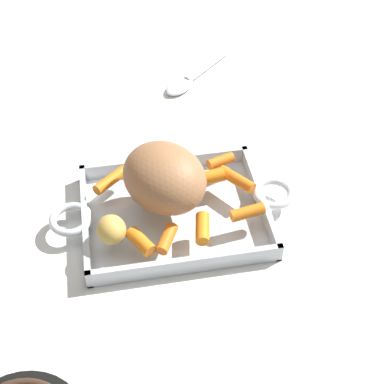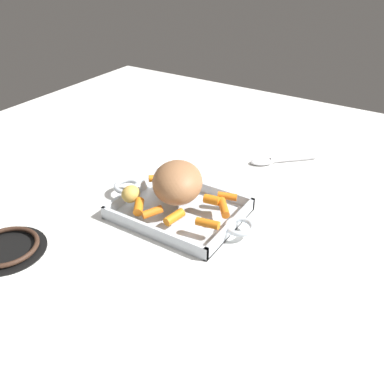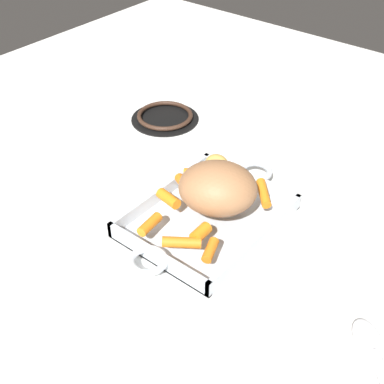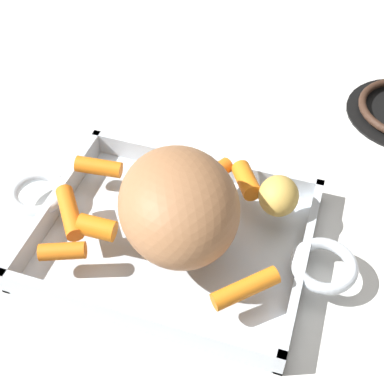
{
  "view_description": "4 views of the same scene",
  "coord_description": "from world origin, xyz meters",
  "views": [
    {
      "loc": [
        -0.08,
        -0.62,
        0.7
      ],
      "look_at": [
        0.03,
        0.0,
        0.05
      ],
      "focal_mm": 52.22,
      "sensor_mm": 36.0,
      "label": 1
    },
    {
      "loc": [
        0.49,
        -0.72,
        0.61
      ],
      "look_at": [
        0.02,
        0.02,
        0.06
      ],
      "focal_mm": 39.36,
      "sensor_mm": 36.0,
      "label": 2
    },
    {
      "loc": [
        0.61,
        0.45,
        0.67
      ],
      "look_at": [
        0.02,
        -0.03,
        0.07
      ],
      "focal_mm": 48.23,
      "sensor_mm": 36.0,
      "label": 3
    },
    {
      "loc": [
        -0.14,
        0.35,
        0.49
      ],
      "look_at": [
        -0.01,
        -0.03,
        0.06
      ],
      "focal_mm": 49.92,
      "sensor_mm": 36.0,
      "label": 4
    }
  ],
  "objects": [
    {
      "name": "potato_golden_small",
      "position": [
        -0.1,
        -0.06,
        0.05
      ],
      "size": [
        0.05,
        0.06,
        0.04
      ],
      "primitive_type": "ellipsoid",
      "rotation": [
        0.0,
        0.0,
        4.85
      ],
      "color": "gold",
      "rests_on": "roasting_dish"
    },
    {
      "name": "baby_carrot_southeast",
      "position": [
        0.07,
        0.04,
        0.04
      ],
      "size": [
        0.04,
        0.03,
        0.03
      ],
      "primitive_type": "cylinder",
      "rotation": [
        1.64,
        0.0,
        4.78
      ],
      "color": "orange",
      "rests_on": "roasting_dish"
    },
    {
      "name": "baby_carrot_short",
      "position": [
        0.11,
        0.03,
        0.04
      ],
      "size": [
        0.06,
        0.07,
        0.02
      ],
      "primitive_type": "cylinder",
      "rotation": [
        1.54,
        0.0,
        0.65
      ],
      "color": "orange",
      "rests_on": "roasting_dish"
    },
    {
      "name": "ground_plane",
      "position": [
        0.0,
        0.0,
        0.0
      ],
      "size": [
        1.99,
        1.99,
        0.0
      ],
      "primitive_type": "plane",
      "color": "silver"
    },
    {
      "name": "baby_carrot_center_left",
      "position": [
        -0.1,
        0.06,
        0.04
      ],
      "size": [
        0.06,
        0.06,
        0.02
      ],
      "primitive_type": "cylinder",
      "rotation": [
        1.65,
        0.0,
        2.32
      ],
      "color": "orange",
      "rests_on": "roasting_dish"
    },
    {
      "name": "pork_roast",
      "position": [
        -0.01,
        0.01,
        0.08
      ],
      "size": [
        0.18,
        0.19,
        0.1
      ],
      "primitive_type": "ellipsoid",
      "rotation": [
        0.0,
        0.0,
        2.08
      ],
      "color": "#9D6A44",
      "rests_on": "roasting_dish"
    },
    {
      "name": "baby_carrot_center_right",
      "position": [
        0.09,
        0.08,
        0.04
      ],
      "size": [
        0.05,
        0.03,
        0.02
      ],
      "primitive_type": "cylinder",
      "rotation": [
        1.53,
        0.0,
        5.06
      ],
      "color": "orange",
      "rests_on": "roasting_dish"
    },
    {
      "name": "baby_carrot_southwest",
      "position": [
        0.03,
        -0.07,
        0.04
      ],
      "size": [
        0.03,
        0.06,
        0.02
      ],
      "primitive_type": "cylinder",
      "rotation": [
        1.61,
        0.0,
        6.09
      ],
      "color": "orange",
      "rests_on": "roasting_dish"
    },
    {
      "name": "baby_carrot_northeast",
      "position": [
        -0.06,
        -0.08,
        0.04
      ],
      "size": [
        0.04,
        0.05,
        0.03
      ],
      "primitive_type": "cylinder",
      "rotation": [
        1.64,
        0.0,
        0.55
      ],
      "color": "orange",
      "rests_on": "roasting_dish"
    },
    {
      "name": "baby_carrot_long",
      "position": [
        0.11,
        -0.05,
        0.04
      ],
      "size": [
        0.06,
        0.03,
        0.02
      ],
      "primitive_type": "cylinder",
      "rotation": [
        1.62,
        0.0,
        4.85
      ],
      "color": "orange",
      "rests_on": "roasting_dish"
    },
    {
      "name": "roasting_dish",
      "position": [
        0.0,
        0.0,
        0.01
      ],
      "size": [
        0.41,
        0.24,
        0.03
      ],
      "color": "silver",
      "rests_on": "ground_plane"
    },
    {
      "name": "baby_carrot_northwest",
      "position": [
        -0.02,
        -0.08,
        0.04
      ],
      "size": [
        0.04,
        0.05,
        0.02
      ],
      "primitive_type": "cylinder",
      "rotation": [
        1.52,
        0.0,
        2.65
      ],
      "color": "orange",
      "rests_on": "roasting_dish"
    }
  ]
}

